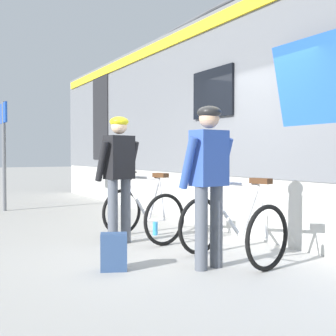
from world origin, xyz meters
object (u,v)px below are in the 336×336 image
(bicycle_near_white, at_px, (231,227))
(bicycle_far_silver, at_px, (142,212))
(backpack_on_platform, at_px, (114,252))
(platform_sign_post, at_px, (4,137))
(cyclist_near_in_blue, at_px, (209,172))
(cyclist_far_in_dark, at_px, (119,168))
(train_car, at_px, (336,108))
(water_bottle_near_the_bikes, at_px, (155,229))

(bicycle_near_white, xyz_separation_m, bicycle_far_silver, (-0.32, 1.69, 0.00))
(backpack_on_platform, relative_size, platform_sign_post, 0.17)
(cyclist_near_in_blue, height_order, cyclist_far_in_dark, same)
(platform_sign_post, bearing_deg, bicycle_far_silver, -75.19)
(train_car, xyz_separation_m, water_bottle_near_the_bikes, (-2.60, 1.18, -1.86))
(cyclist_far_in_dark, height_order, bicycle_far_silver, cyclist_far_in_dark)
(bicycle_far_silver, relative_size, platform_sign_post, 0.50)
(cyclist_near_in_blue, height_order, backpack_on_platform, cyclist_near_in_blue)
(water_bottle_near_the_bikes, bearing_deg, bicycle_near_white, -90.70)
(cyclist_near_in_blue, relative_size, platform_sign_post, 0.73)
(cyclist_far_in_dark, distance_m, platform_sign_post, 4.68)
(train_car, bearing_deg, backpack_on_platform, -173.38)
(cyclist_far_in_dark, distance_m, backpack_on_platform, 1.67)
(cyclist_near_in_blue, relative_size, backpack_on_platform, 4.40)
(train_car, distance_m, cyclist_near_in_blue, 3.27)
(cyclist_far_in_dark, xyz_separation_m, backpack_on_platform, (-0.61, -1.30, -0.85))
(cyclist_far_in_dark, height_order, backpack_on_platform, cyclist_far_in_dark)
(cyclist_near_in_blue, bearing_deg, water_bottle_near_the_bikes, 78.64)
(train_car, bearing_deg, bicycle_far_silver, 162.72)
(bicycle_near_white, relative_size, bicycle_far_silver, 1.00)
(cyclist_near_in_blue, relative_size, water_bottle_near_the_bikes, 8.66)
(bicycle_near_white, height_order, platform_sign_post, platform_sign_post)
(train_car, xyz_separation_m, backpack_on_platform, (-3.95, -0.46, -1.77))
(bicycle_far_silver, bearing_deg, backpack_on_platform, -126.08)
(train_car, bearing_deg, water_bottle_near_the_bikes, 155.66)
(backpack_on_platform, xyz_separation_m, platform_sign_post, (-0.19, 5.88, 1.42))
(bicycle_near_white, height_order, water_bottle_near_the_bikes, bicycle_near_white)
(cyclist_far_in_dark, bearing_deg, bicycle_far_silver, 10.31)
(platform_sign_post, bearing_deg, bicycle_near_white, -76.28)
(cyclist_far_in_dark, distance_m, bicycle_near_white, 1.88)
(train_car, height_order, water_bottle_near_the_bikes, train_car)
(bicycle_near_white, relative_size, backpack_on_platform, 2.97)
(cyclist_far_in_dark, height_order, platform_sign_post, platform_sign_post)
(bicycle_far_silver, xyz_separation_m, water_bottle_near_the_bikes, (0.35, 0.26, -0.30))
(cyclist_far_in_dark, bearing_deg, backpack_on_platform, -115.12)
(train_car, relative_size, cyclist_far_in_dark, 10.51)
(bicycle_far_silver, xyz_separation_m, platform_sign_post, (-1.19, 4.51, 1.22))
(bicycle_near_white, distance_m, backpack_on_platform, 1.37)
(bicycle_far_silver, bearing_deg, train_car, -17.28)
(backpack_on_platform, bearing_deg, platform_sign_post, 114.03)
(bicycle_near_white, bearing_deg, platform_sign_post, 103.72)
(bicycle_far_silver, height_order, water_bottle_near_the_bikes, bicycle_far_silver)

